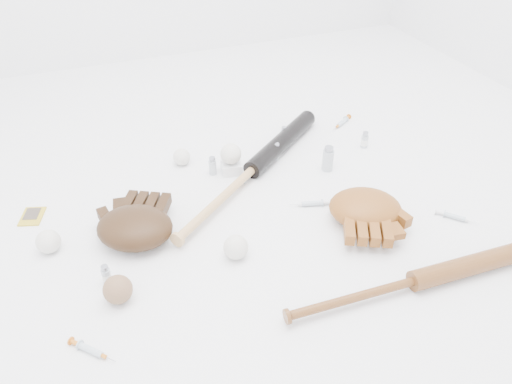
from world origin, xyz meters
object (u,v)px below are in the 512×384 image
object	(u,v)px
bat_dark	(253,169)
pedestal	(231,167)
bat_wood	(415,281)
glove_dark	(135,227)

from	to	relation	value
bat_dark	pedestal	distance (m)	0.09
bat_dark	bat_wood	distance (m)	0.71
bat_dark	pedestal	xyz separation A→B (m)	(-0.06, 0.06, -0.01)
bat_wood	bat_dark	bearing A→B (deg)	110.76
glove_dark	pedestal	bearing A→B (deg)	60.33
bat_dark	pedestal	world-z (taller)	bat_dark
bat_dark	glove_dark	xyz separation A→B (m)	(-0.46, -0.19, 0.02)
pedestal	bat_wood	bearing A→B (deg)	-68.78
bat_dark	glove_dark	world-z (taller)	glove_dark
bat_dark	pedestal	size ratio (longest dim) A/B	13.10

